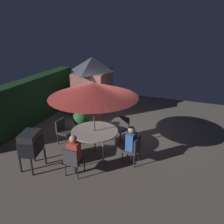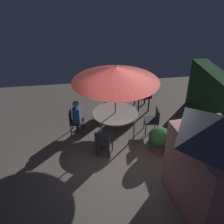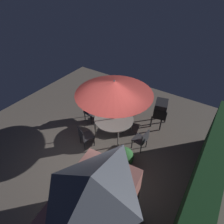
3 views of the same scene
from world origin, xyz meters
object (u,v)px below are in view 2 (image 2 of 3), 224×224
(chair_near_shed, at_px, (110,100))
(chair_toward_hedge, at_px, (103,142))
(person_in_red, at_px, (110,95))
(patio_umbrella, at_px, (116,74))
(garden_shed, at_px, (213,164))
(patio_table, at_px, (115,114))
(potted_plant_by_shed, at_px, (159,138))
(chair_far_side, at_px, (74,120))
(bbq_grill, at_px, (142,89))
(chair_toward_house, at_px, (154,119))
(person_in_blue, at_px, (76,113))

(chair_near_shed, height_order, chair_toward_hedge, same)
(person_in_red, bearing_deg, chair_near_shed, 179.59)
(chair_toward_hedge, height_order, person_in_red, person_in_red)
(patio_umbrella, distance_m, chair_near_shed, 2.20)
(garden_shed, relative_size, chair_near_shed, 2.93)
(garden_shed, bearing_deg, patio_table, -153.30)
(chair_near_shed, bearing_deg, garden_shed, 19.50)
(garden_shed, xyz_separation_m, potted_plant_by_shed, (-2.18, -0.52, -0.84))
(chair_near_shed, distance_m, potted_plant_by_shed, 2.90)
(patio_table, xyz_separation_m, chair_near_shed, (-1.41, 0.01, -0.23))
(patio_table, height_order, chair_far_side, chair_far_side)
(bbq_grill, bearing_deg, potted_plant_by_shed, -2.64)
(chair_toward_house, bearing_deg, chair_near_shed, -139.67)
(bbq_grill, height_order, chair_toward_house, bbq_grill)
(patio_umbrella, relative_size, chair_near_shed, 3.13)
(bbq_grill, height_order, person_in_blue, person_in_blue)
(potted_plant_by_shed, bearing_deg, chair_toward_house, 173.15)
(chair_near_shed, height_order, chair_toward_house, same)
(patio_table, distance_m, bbq_grill, 2.04)
(patio_umbrella, relative_size, bbq_grill, 2.35)
(patio_umbrella, xyz_separation_m, chair_far_side, (-0.17, -1.41, -1.69))
(chair_far_side, height_order, person_in_red, person_in_red)
(person_in_blue, bearing_deg, bbq_grill, 117.66)
(patio_table, height_order, potted_plant_by_shed, potted_plant_by_shed)
(patio_umbrella, distance_m, person_in_red, 1.95)
(chair_toward_house, distance_m, potted_plant_by_shed, 1.10)
(chair_far_side, relative_size, chair_toward_house, 1.00)
(chair_toward_hedge, xyz_separation_m, chair_toward_house, (-1.04, 1.88, 0.00))
(bbq_grill, relative_size, person_in_blue, 0.95)
(bbq_grill, relative_size, chair_near_shed, 1.33)
(patio_umbrella, distance_m, bbq_grill, 2.45)
(patio_table, xyz_separation_m, chair_far_side, (-0.17, -1.41, -0.23))
(chair_toward_hedge, bearing_deg, patio_table, 155.23)
(chair_toward_hedge, relative_size, person_in_red, 0.71)
(chair_near_shed, height_order, potted_plant_by_shed, chair_near_shed)
(patio_umbrella, bearing_deg, chair_toward_house, 83.73)
(bbq_grill, distance_m, person_in_blue, 2.99)
(garden_shed, height_order, chair_toward_house, garden_shed)
(person_in_red, relative_size, person_in_blue, 1.00)
(patio_table, bearing_deg, chair_far_side, -96.79)
(potted_plant_by_shed, distance_m, person_in_blue, 2.89)
(chair_toward_hedge, height_order, potted_plant_by_shed, chair_toward_hedge)
(garden_shed, xyz_separation_m, chair_toward_hedge, (-2.23, -2.27, -0.82))
(garden_shed, bearing_deg, chair_far_side, -138.93)
(patio_table, height_order, patio_umbrella, patio_umbrella)
(bbq_grill, bearing_deg, chair_toward_house, 0.09)
(garden_shed, distance_m, bbq_grill, 5.00)
(garden_shed, relative_size, person_in_red, 2.09)
(chair_near_shed, bearing_deg, chair_toward_hedge, -12.12)
(chair_near_shed, distance_m, chair_far_side, 1.88)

